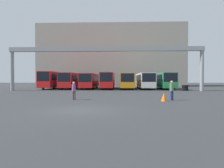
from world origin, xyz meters
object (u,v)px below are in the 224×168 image
at_px(bus_slot_1, 72,80).
at_px(pedestrian_mid_right, 172,90).
at_px(pedestrian_far_center, 74,90).
at_px(bus_slot_5, 145,80).
at_px(bus_slot_0, 55,79).
at_px(bus_slot_6, 164,80).
at_px(bus_slot_4, 126,80).
at_px(bus_slot_3, 108,80).
at_px(tire_stack, 185,88).
at_px(traffic_cone, 164,97).
at_px(bus_slot_2, 90,80).

relative_size(bus_slot_1, pedestrian_mid_right, 6.78).
bearing_deg(pedestrian_far_center, bus_slot_5, -113.63).
height_order(bus_slot_0, bus_slot_6, bus_slot_0).
xyz_separation_m(bus_slot_4, bus_slot_5, (3.72, 1.02, 0.02)).
bearing_deg(bus_slot_0, bus_slot_3, -2.29).
xyz_separation_m(pedestrian_far_center, pedestrian_mid_right, (8.88, -0.02, 0.05)).
distance_m(bus_slot_4, tire_stack, 11.42).
relative_size(bus_slot_4, pedestrian_far_center, 6.06).
xyz_separation_m(pedestrian_mid_right, traffic_cone, (-0.87, -0.82, -0.57)).
relative_size(bus_slot_2, pedestrian_far_center, 6.96).
bearing_deg(pedestrian_far_center, bus_slot_4, -105.76).
distance_m(pedestrian_mid_right, tire_stack, 16.61).
distance_m(bus_slot_1, traffic_cone, 27.09).
distance_m(bus_slot_1, bus_slot_6, 18.62).
relative_size(bus_slot_3, pedestrian_far_center, 6.99).
xyz_separation_m(bus_slot_2, traffic_cone, (9.88, -23.20, -1.36)).
height_order(bus_slot_1, pedestrian_far_center, bus_slot_1).
xyz_separation_m(bus_slot_2, pedestrian_far_center, (1.87, -22.35, -0.84)).
relative_size(bus_slot_1, bus_slot_3, 1.03).
bearing_deg(bus_slot_2, tire_stack, -22.36).
relative_size(bus_slot_3, bus_slot_6, 1.16).
height_order(bus_slot_4, tire_stack, bus_slot_4).
bearing_deg(bus_slot_3, bus_slot_4, -11.70).
bearing_deg(bus_slot_3, tire_stack, -27.87).
bearing_deg(bus_slot_0, bus_slot_6, -3.17).
height_order(bus_slot_0, bus_slot_5, bus_slot_0).
bearing_deg(bus_slot_2, bus_slot_0, 176.40).
bearing_deg(bus_slot_1, pedestrian_mid_right, -57.34).
bearing_deg(traffic_cone, pedestrian_far_center, 173.96).
height_order(pedestrian_far_center, tire_stack, pedestrian_far_center).
distance_m(bus_slot_0, pedestrian_mid_right, 29.22).
bearing_deg(bus_slot_6, bus_slot_5, 164.42).
height_order(traffic_cone, tire_stack, tire_stack).
height_order(bus_slot_3, tire_stack, bus_slot_3).
xyz_separation_m(bus_slot_6, pedestrian_far_center, (-13.01, -21.59, -0.91)).
distance_m(bus_slot_1, bus_slot_3, 7.44).
bearing_deg(bus_slot_4, pedestrian_far_center, -104.45).
bearing_deg(tire_stack, pedestrian_mid_right, -111.85).
distance_m(bus_slot_2, bus_slot_3, 3.72).
bearing_deg(bus_slot_1, tire_stack, -19.11).
bearing_deg(bus_slot_0, bus_slot_2, -3.60).
xyz_separation_m(bus_slot_4, bus_slot_6, (7.44, -0.02, 0.04)).
bearing_deg(tire_stack, bus_slot_2, 157.64).
distance_m(bus_slot_3, pedestrian_mid_right, 23.49).
xyz_separation_m(bus_slot_1, bus_slot_6, (18.59, -0.96, -0.01)).
xyz_separation_m(bus_slot_1, pedestrian_far_center, (5.59, -22.55, -0.92)).
relative_size(bus_slot_3, tire_stack, 11.16).
bearing_deg(bus_slot_0, bus_slot_1, -4.26).
relative_size(bus_slot_4, bus_slot_6, 1.00).
xyz_separation_m(bus_slot_4, pedestrian_far_center, (-5.57, -21.61, -0.87)).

